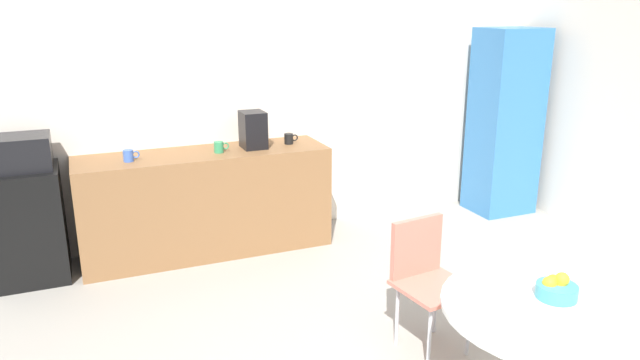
% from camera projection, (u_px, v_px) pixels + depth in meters
% --- Properties ---
extents(wall_back, '(6.00, 0.10, 2.60)m').
position_uv_depth(wall_back, '(251.00, 96.00, 5.44)').
color(wall_back, silver).
rests_on(wall_back, ground_plane).
extents(counter_block, '(2.13, 0.60, 0.90)m').
position_uv_depth(counter_block, '(206.00, 202.00, 5.18)').
color(counter_block, brown).
rests_on(counter_block, ground_plane).
extents(mini_fridge, '(0.54, 0.54, 0.90)m').
position_uv_depth(mini_fridge, '(28.00, 225.00, 4.66)').
color(mini_fridge, black).
rests_on(mini_fridge, ground_plane).
extents(microwave, '(0.48, 0.38, 0.26)m').
position_uv_depth(microwave, '(17.00, 153.00, 4.50)').
color(microwave, black).
rests_on(microwave, mini_fridge).
extents(locker_cabinet, '(0.60, 0.50, 1.89)m').
position_uv_depth(locker_cabinet, '(505.00, 122.00, 6.09)').
color(locker_cabinet, '#3372B2').
rests_on(locker_cabinet, ground_plane).
extents(round_table, '(1.11, 1.11, 0.72)m').
position_uv_depth(round_table, '(554.00, 330.00, 2.90)').
color(round_table, silver).
rests_on(round_table, ground_plane).
extents(chair_coral, '(0.47, 0.47, 0.83)m').
position_uv_depth(chair_coral, '(425.00, 269.00, 3.73)').
color(chair_coral, silver).
rests_on(chair_coral, ground_plane).
extents(fruit_bowl, '(0.20, 0.20, 0.13)m').
position_uv_depth(fruit_bowl, '(556.00, 288.00, 2.94)').
color(fruit_bowl, teal).
rests_on(fruit_bowl, round_table).
extents(mug_white, '(0.13, 0.08, 0.09)m').
position_uv_depth(mug_white, '(289.00, 139.00, 5.34)').
color(mug_white, black).
rests_on(mug_white, counter_block).
extents(mug_green, '(0.13, 0.08, 0.09)m').
position_uv_depth(mug_green, '(219.00, 147.00, 5.03)').
color(mug_green, '#338C59').
rests_on(mug_green, counter_block).
extents(mug_red, '(0.13, 0.08, 0.09)m').
position_uv_depth(mug_red, '(129.00, 156.00, 4.75)').
color(mug_red, '#3F66BF').
rests_on(mug_red, counter_block).
extents(coffee_maker, '(0.20, 0.24, 0.32)m').
position_uv_depth(coffee_maker, '(253.00, 130.00, 5.17)').
color(coffee_maker, black).
rests_on(coffee_maker, counter_block).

